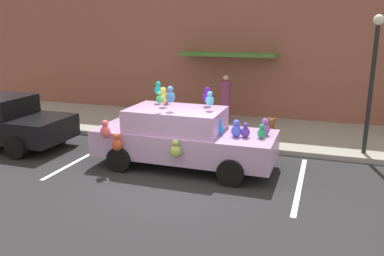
{
  "coord_description": "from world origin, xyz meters",
  "views": [
    {
      "loc": [
        3.18,
        -8.07,
        3.64
      ],
      "look_at": [
        -0.21,
        1.83,
        0.9
      ],
      "focal_mm": 37.21,
      "sensor_mm": 36.0,
      "label": 1
    }
  ],
  "objects": [
    {
      "name": "storefront_building",
      "position": [
        -0.0,
        7.14,
        3.19
      ],
      "size": [
        24.0,
        1.25,
        6.4
      ],
      "color": "brown",
      "rests_on": "ground"
    },
    {
      "name": "parking_stripe_rear",
      "position": [
        -3.14,
        1.0,
        0.0
      ],
      "size": [
        0.12,
        3.6,
        0.01
      ],
      "primitive_type": "cube",
      "color": "silver",
      "rests_on": "ground"
    },
    {
      "name": "ground_plane",
      "position": [
        0.0,
        0.0,
        0.0
      ],
      "size": [
        60.0,
        60.0,
        0.0
      ],
      "primitive_type": "plane",
      "color": "#262628"
    },
    {
      "name": "teddy_bear_on_sidewalk",
      "position": [
        1.65,
        3.94,
        0.48
      ],
      "size": [
        0.38,
        0.31,
        0.72
      ],
      "color": "brown",
      "rests_on": "sidewalk"
    },
    {
      "name": "plush_covered_car",
      "position": [
        -0.26,
        1.22,
        0.81
      ],
      "size": [
        4.66,
        2.07,
        2.17
      ],
      "color": "#B891C2",
      "rests_on": "ground"
    },
    {
      "name": "pedestrian_near_shopfront",
      "position": [
        -0.28,
        5.79,
        0.94
      ],
      "size": [
        0.38,
        0.38,
        1.71
      ],
      "color": "#82375F",
      "rests_on": "sidewalk"
    },
    {
      "name": "street_lamp_post",
      "position": [
        4.3,
        3.5,
        2.45
      ],
      "size": [
        0.28,
        0.28,
        3.74
      ],
      "color": "black",
      "rests_on": "sidewalk"
    },
    {
      "name": "parking_stripe_front",
      "position": [
        2.77,
        1.0,
        0.0
      ],
      "size": [
        0.12,
        3.6,
        0.01
      ],
      "primitive_type": "cube",
      "color": "silver",
      "rests_on": "ground"
    },
    {
      "name": "sidewalk",
      "position": [
        0.0,
        5.0,
        0.07
      ],
      "size": [
        24.0,
        4.0,
        0.15
      ],
      "primitive_type": "cube",
      "color": "gray",
      "rests_on": "ground"
    }
  ]
}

